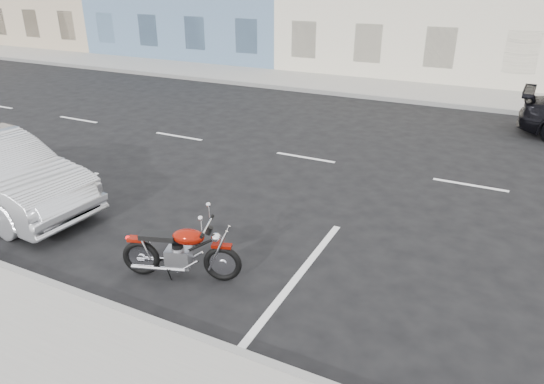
{
  "coord_description": "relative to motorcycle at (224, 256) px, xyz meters",
  "views": [
    {
      "loc": [
        2.48,
        -10.88,
        4.3
      ],
      "look_at": [
        -1.0,
        -3.92,
        0.8
      ],
      "focal_mm": 32.0,
      "sensor_mm": 36.0,
      "label": 1
    }
  ],
  "objects": [
    {
      "name": "curb_far",
      "position": [
        -4.03,
        12.61,
        -0.35
      ],
      "size": [
        80.0,
        0.12,
        0.16
      ],
      "primitive_type": "cube",
      "color": "gray",
      "rests_on": "ground"
    },
    {
      "name": "motorcycle",
      "position": [
        0.0,
        0.0,
        0.0
      ],
      "size": [
        1.81,
        0.84,
        0.94
      ],
      "rotation": [
        0.0,
        0.0,
        0.33
      ],
      "color": "black",
      "rests_on": "ground"
    },
    {
      "name": "sidewalk_far",
      "position": [
        -4.03,
        14.31,
        -0.36
      ],
      "size": [
        80.0,
        3.4,
        0.15
      ],
      "primitive_type": "cube",
      "color": "gray",
      "rests_on": "ground"
    },
    {
      "name": "ground",
      "position": [
        0.97,
        5.61,
        -0.43
      ],
      "size": [
        120.0,
        120.0,
        0.0
      ],
      "primitive_type": "plane",
      "color": "black",
      "rests_on": "ground"
    }
  ]
}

